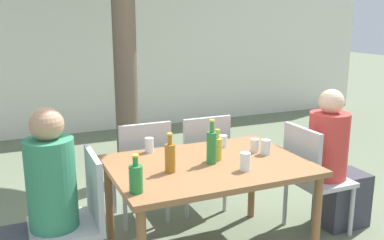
{
  "coord_description": "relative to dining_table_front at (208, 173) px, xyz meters",
  "views": [
    {
      "loc": [
        -1.26,
        -2.62,
        1.76
      ],
      "look_at": [
        0.0,
        0.3,
        0.99
      ],
      "focal_mm": 40.0,
      "sensor_mm": 36.0,
      "label": 1
    }
  ],
  "objects": [
    {
      "name": "drinking_glass_2",
      "position": [
        0.27,
        0.31,
        0.12
      ],
      "size": [
        0.07,
        0.07,
        0.1
      ],
      "color": "silver",
      "rests_on": "dining_table_front"
    },
    {
      "name": "person_seated_1",
      "position": [
        1.17,
        -0.0,
        -0.13
      ],
      "size": [
        0.56,
        0.32,
        1.2
      ],
      "rotation": [
        0.0,
        0.0,
        1.57
      ],
      "color": "#383842",
      "rests_on": "ground_plane"
    },
    {
      "name": "green_bottle_1",
      "position": [
        -0.62,
        -0.31,
        0.17
      ],
      "size": [
        0.08,
        0.08,
        0.24
      ],
      "color": "#287A38",
      "rests_on": "dining_table_front"
    },
    {
      "name": "amber_bottle_2",
      "position": [
        -0.32,
        -0.06,
        0.18
      ],
      "size": [
        0.07,
        0.07,
        0.27
      ],
      "color": "#9E661E",
      "rests_on": "dining_table_front"
    },
    {
      "name": "patio_chair_3",
      "position": [
        0.28,
        0.73,
        -0.14
      ],
      "size": [
        0.44,
        0.44,
        0.91
      ],
      "rotation": [
        0.0,
        0.0,
        3.14
      ],
      "color": "#B2B2B7",
      "rests_on": "ground_plane"
    },
    {
      "name": "drinking_glass_4",
      "position": [
        0.16,
        -0.24,
        0.14
      ],
      "size": [
        0.07,
        0.07,
        0.13
      ],
      "color": "white",
      "rests_on": "dining_table_front"
    },
    {
      "name": "drinking_glass_1",
      "position": [
        0.48,
        0.01,
        0.13
      ],
      "size": [
        0.08,
        0.08,
        0.11
      ],
      "color": "silver",
      "rests_on": "dining_table_front"
    },
    {
      "name": "person_seated_0",
      "position": [
        -1.17,
        -0.0,
        -0.11
      ],
      "size": [
        0.55,
        0.3,
        1.24
      ],
      "rotation": [
        0.0,
        0.0,
        -1.57
      ],
      "color": "#383842",
      "rests_on": "ground_plane"
    },
    {
      "name": "drinking_glass_3",
      "position": [
        -0.31,
        0.41,
        0.13
      ],
      "size": [
        0.07,
        0.07,
        0.11
      ],
      "color": "silver",
      "rests_on": "dining_table_front"
    },
    {
      "name": "patio_chair_0",
      "position": [
        -0.93,
        0.0,
        -0.14
      ],
      "size": [
        0.44,
        0.44,
        0.91
      ],
      "rotation": [
        0.0,
        0.0,
        -1.57
      ],
      "color": "#B2B2B7",
      "rests_on": "ground_plane"
    },
    {
      "name": "drinking_glass_0",
      "position": [
        0.44,
        0.09,
        0.13
      ],
      "size": [
        0.07,
        0.07,
        0.1
      ],
      "color": "silver",
      "rests_on": "dining_table_front"
    },
    {
      "name": "patio_chair_1",
      "position": [
        0.93,
        0.0,
        -0.14
      ],
      "size": [
        0.44,
        0.44,
        0.91
      ],
      "rotation": [
        0.0,
        0.0,
        1.57
      ],
      "color": "#B2B2B7",
      "rests_on": "ground_plane"
    },
    {
      "name": "patio_chair_2",
      "position": [
        -0.28,
        0.73,
        -0.14
      ],
      "size": [
        0.44,
        0.44,
        0.91
      ],
      "rotation": [
        0.0,
        0.0,
        3.14
      ],
      "color": "#B2B2B7",
      "rests_on": "ground_plane"
    },
    {
      "name": "oil_cruet_0",
      "position": [
        0.09,
        0.04,
        0.17
      ],
      "size": [
        0.07,
        0.07,
        0.23
      ],
      "color": "gold",
      "rests_on": "dining_table_front"
    },
    {
      "name": "dining_table_front",
      "position": [
        0.0,
        0.0,
        0.0
      ],
      "size": [
        1.4,
        0.99,
        0.74
      ],
      "color": "brown",
      "rests_on": "ground_plane"
    },
    {
      "name": "cafe_building_wall",
      "position": [
        0.0,
        4.01,
        0.74
      ],
      "size": [
        10.0,
        0.08,
        2.8
      ],
      "color": "white",
      "rests_on": "ground_plane"
    },
    {
      "name": "green_bottle_3",
      "position": [
        0.01,
        -0.02,
        0.2
      ],
      "size": [
        0.07,
        0.07,
        0.32
      ],
      "color": "#287A38",
      "rests_on": "dining_table_front"
    }
  ]
}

